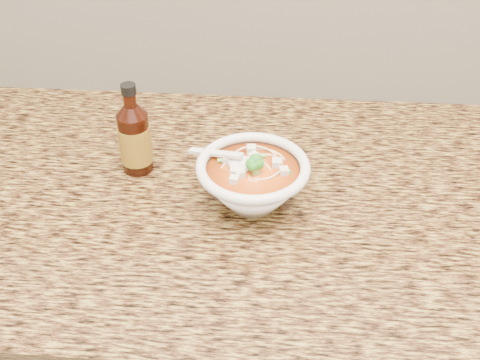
{
  "coord_description": "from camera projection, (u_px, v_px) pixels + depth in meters",
  "views": [
    {
      "loc": [
        -0.06,
        0.91,
        1.53
      ],
      "look_at": [
        -0.12,
        1.64,
        0.95
      ],
      "focal_mm": 45.0,
      "sensor_mm": 36.0,
      "label": 1
    }
  ],
  "objects": [
    {
      "name": "soup_bowl",
      "position": [
        253.0,
        182.0,
        0.94
      ],
      "size": [
        0.19,
        0.18,
        0.1
      ],
      "rotation": [
        0.0,
        0.0,
        -0.15
      ],
      "color": "white",
      "rests_on": "counter_slab"
    },
    {
      "name": "counter_slab",
      "position": [
        311.0,
        203.0,
        1.0
      ],
      "size": [
        4.0,
        0.68,
        0.04
      ],
      "primitive_type": "cube",
      "color": "#A1873B",
      "rests_on": "cabinet"
    },
    {
      "name": "hot_sauce_bottle",
      "position": [
        135.0,
        139.0,
        1.0
      ],
      "size": [
        0.07,
        0.07,
        0.16
      ],
      "rotation": [
        0.0,
        0.0,
        0.43
      ],
      "color": "#3E1308",
      "rests_on": "counter_slab"
    }
  ]
}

